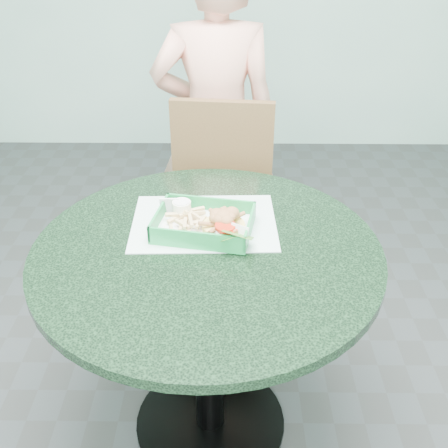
{
  "coord_description": "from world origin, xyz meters",
  "views": [
    {
      "loc": [
        0.06,
        -1.21,
        1.61
      ],
      "look_at": [
        0.05,
        0.1,
        0.78
      ],
      "focal_mm": 42.0,
      "sensor_mm": 36.0,
      "label": 1
    }
  ],
  "objects_px": {
    "cafe_table": "(208,298)",
    "sauce_ramekin": "(178,214)",
    "food_basket": "(204,232)",
    "diner_person": "(216,128)",
    "crab_sandwich": "(225,224)",
    "dining_chair": "(222,202)"
  },
  "relations": [
    {
      "from": "cafe_table",
      "to": "sauce_ramekin",
      "type": "distance_m",
      "value": 0.27
    },
    {
      "from": "food_basket",
      "to": "sauce_ramekin",
      "type": "bearing_deg",
      "value": 147.85
    },
    {
      "from": "diner_person",
      "to": "crab_sandwich",
      "type": "distance_m",
      "value": 0.88
    },
    {
      "from": "dining_chair",
      "to": "crab_sandwich",
      "type": "height_order",
      "value": "dining_chair"
    },
    {
      "from": "cafe_table",
      "to": "food_basket",
      "type": "distance_m",
      "value": 0.2
    },
    {
      "from": "cafe_table",
      "to": "crab_sandwich",
      "type": "distance_m",
      "value": 0.24
    },
    {
      "from": "cafe_table",
      "to": "food_basket",
      "type": "xyz_separation_m",
      "value": [
        -0.01,
        0.08,
        0.19
      ]
    },
    {
      "from": "food_basket",
      "to": "cafe_table",
      "type": "bearing_deg",
      "value": -82.09
    },
    {
      "from": "cafe_table",
      "to": "diner_person",
      "type": "distance_m",
      "value": 0.96
    },
    {
      "from": "crab_sandwich",
      "to": "cafe_table",
      "type": "bearing_deg",
      "value": -124.69
    },
    {
      "from": "dining_chair",
      "to": "food_basket",
      "type": "distance_m",
      "value": 0.63
    },
    {
      "from": "dining_chair",
      "to": "diner_person",
      "type": "xyz_separation_m",
      "value": [
        -0.03,
        0.28,
        0.21
      ]
    },
    {
      "from": "cafe_table",
      "to": "food_basket",
      "type": "relative_size",
      "value": 3.56
    },
    {
      "from": "cafe_table",
      "to": "sauce_ramekin",
      "type": "xyz_separation_m",
      "value": [
        -0.09,
        0.13,
        0.22
      ]
    },
    {
      "from": "food_basket",
      "to": "sauce_ramekin",
      "type": "distance_m",
      "value": 0.1
    },
    {
      "from": "cafe_table",
      "to": "crab_sandwich",
      "type": "relative_size",
      "value": 7.97
    },
    {
      "from": "dining_chair",
      "to": "food_basket",
      "type": "height_order",
      "value": "dining_chair"
    },
    {
      "from": "diner_person",
      "to": "crab_sandwich",
      "type": "height_order",
      "value": "diner_person"
    },
    {
      "from": "food_basket",
      "to": "sauce_ramekin",
      "type": "height_order",
      "value": "sauce_ramekin"
    },
    {
      "from": "dining_chair",
      "to": "sauce_ramekin",
      "type": "relative_size",
      "value": 16.35
    },
    {
      "from": "food_basket",
      "to": "crab_sandwich",
      "type": "relative_size",
      "value": 2.24
    },
    {
      "from": "sauce_ramekin",
      "to": "dining_chair",
      "type": "bearing_deg",
      "value": 77.06
    }
  ]
}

